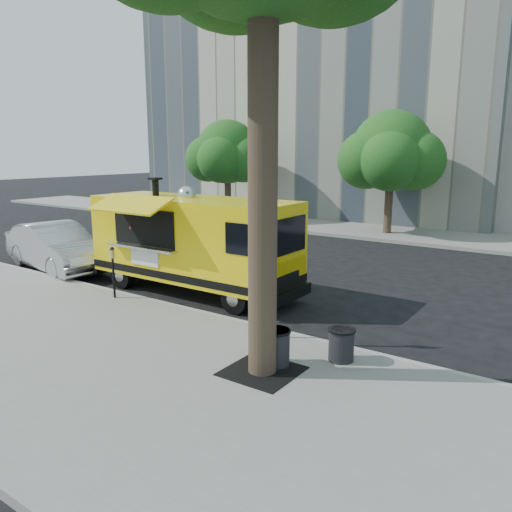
{
  "coord_description": "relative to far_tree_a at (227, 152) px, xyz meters",
  "views": [
    {
      "loc": [
        7.08,
        -9.39,
        3.87
      ],
      "look_at": [
        0.51,
        0.0,
        1.44
      ],
      "focal_mm": 35.0,
      "sensor_mm": 36.0,
      "label": 1
    }
  ],
  "objects": [
    {
      "name": "curb",
      "position": [
        10.0,
        -13.23,
        -3.7
      ],
      "size": [
        60.0,
        0.14,
        0.16
      ],
      "primitive_type": "cube",
      "color": "#999993",
      "rests_on": "ground"
    },
    {
      "name": "sedan",
      "position": [
        2.52,
        -12.3,
        -3.01
      ],
      "size": [
        4.86,
        2.36,
        1.54
      ],
      "primitive_type": "imported",
      "rotation": [
        0.0,
        0.0,
        1.41
      ],
      "color": "#AFB2B6",
      "rests_on": "ground"
    },
    {
      "name": "trash_bin_left",
      "position": [
        12.63,
        -14.74,
        -3.28
      ],
      "size": [
        0.54,
        0.54,
        0.65
      ],
      "color": "black",
      "rests_on": "sidewalk"
    },
    {
      "name": "food_truck",
      "position": [
        7.97,
        -11.73,
        -2.32
      ],
      "size": [
        6.31,
        2.92,
        3.1
      ],
      "rotation": [
        0.0,
        0.0,
        0.01
      ],
      "color": "yellow",
      "rests_on": "ground"
    },
    {
      "name": "ground",
      "position": [
        10.0,
        -12.3,
        -3.78
      ],
      "size": [
        120.0,
        120.0,
        0.0
      ],
      "primitive_type": "plane",
      "color": "black",
      "rests_on": "ground"
    },
    {
      "name": "far_tree_b",
      "position": [
        9.0,
        0.4,
        0.06
      ],
      "size": [
        3.6,
        3.6,
        5.5
      ],
      "color": "#33261C",
      "rests_on": "far_sidewalk"
    },
    {
      "name": "sidewalk",
      "position": [
        10.0,
        -16.3,
        -3.7
      ],
      "size": [
        60.0,
        6.0,
        0.15
      ],
      "primitive_type": "cube",
      "color": "gray",
      "rests_on": "ground"
    },
    {
      "name": "sign_post",
      "position": [
        11.55,
        -13.85,
        -1.93
      ],
      "size": [
        0.28,
        0.06,
        3.0
      ],
      "color": "silver",
      "rests_on": "sidewalk"
    },
    {
      "name": "parking_meter",
      "position": [
        7.0,
        -13.65,
        -2.79
      ],
      "size": [
        0.11,
        0.11,
        1.33
      ],
      "color": "black",
      "rests_on": "sidewalk"
    },
    {
      "name": "tree_well",
      "position": [
        12.6,
        -15.1,
        -3.62
      ],
      "size": [
        1.2,
        1.2,
        0.02
      ],
      "primitive_type": "cube",
      "color": "black",
      "rests_on": "sidewalk"
    },
    {
      "name": "far_tree_a",
      "position": [
        0.0,
        0.0,
        0.0
      ],
      "size": [
        3.42,
        3.42,
        5.36
      ],
      "color": "#33261C",
      "rests_on": "far_sidewalk"
    },
    {
      "name": "building_left",
      "position": [
        2.0,
        9.7,
        8.22
      ],
      "size": [
        22.0,
        14.0,
        24.0
      ],
      "primitive_type": "cube",
      "color": "#B1AB93",
      "rests_on": "ground"
    },
    {
      "name": "far_sidewalk",
      "position": [
        10.0,
        1.2,
        -3.7
      ],
      "size": [
        60.0,
        5.0,
        0.15
      ],
      "primitive_type": "cube",
      "color": "gray",
      "rests_on": "ground"
    },
    {
      "name": "trash_bin_right",
      "position": [
        13.5,
        -13.89,
        -3.31
      ],
      "size": [
        0.5,
        0.5,
        0.6
      ],
      "color": "black",
      "rests_on": "sidewalk"
    }
  ]
}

